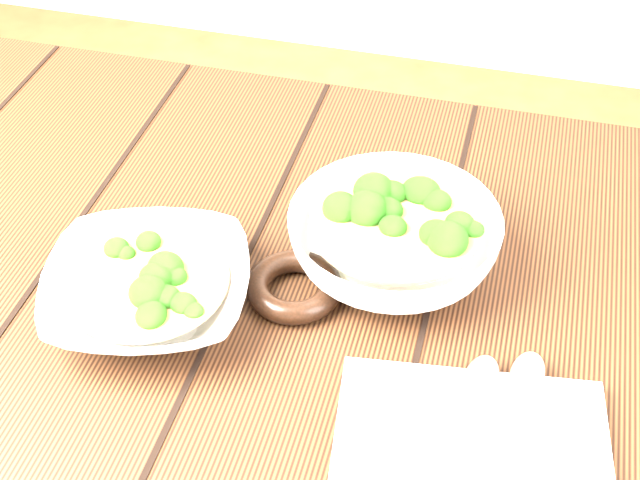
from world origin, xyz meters
TOP-DOWN VIEW (x-y plane):
  - table at (0.00, 0.00)m, footprint 1.20×0.80m
  - soup_bowl_front at (-0.09, -0.05)m, footprint 0.25×0.25m
  - soup_bowl_back at (0.13, 0.07)m, footprint 0.28×0.28m
  - trivet at (0.04, 0.01)m, footprint 0.11×0.11m
  - napkin at (0.25, -0.15)m, footprint 0.26×0.22m
  - spoon_left at (0.24, -0.10)m, footprint 0.04×0.19m
  - spoon_right at (0.28, -0.09)m, footprint 0.05×0.19m

SIDE VIEW (x-z plane):
  - table at x=0.00m, z-range 0.26..1.01m
  - napkin at x=0.25m, z-range 0.75..0.76m
  - trivet at x=0.04m, z-range 0.75..0.77m
  - spoon_left at x=0.24m, z-range 0.76..0.77m
  - spoon_right at x=0.28m, z-range 0.76..0.77m
  - soup_bowl_front at x=-0.09m, z-range 0.75..0.81m
  - soup_bowl_back at x=0.13m, z-range 0.75..0.83m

